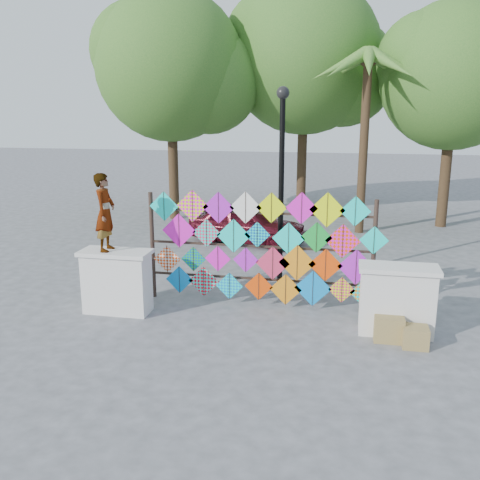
# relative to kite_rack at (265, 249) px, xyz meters

# --- Properties ---
(ground) EXTENTS (80.00, 80.00, 0.00)m
(ground) POSITION_rel_kite_rack_xyz_m (-0.14, -0.73, -1.23)
(ground) COLOR gray
(ground) RESTS_ON ground
(parapet_left) EXTENTS (1.40, 0.65, 1.28)m
(parapet_left) POSITION_rel_kite_rack_xyz_m (-2.84, -0.93, -0.58)
(parapet_left) COLOR silver
(parapet_left) RESTS_ON ground
(parapet_right) EXTENTS (1.40, 0.65, 1.28)m
(parapet_right) POSITION_rel_kite_rack_xyz_m (2.56, -0.93, -0.58)
(parapet_right) COLOR silver
(parapet_right) RESTS_ON ground
(kite_rack) EXTENTS (4.95, 0.24, 2.42)m
(kite_rack) POSITION_rel_kite_rack_xyz_m (0.00, 0.00, 0.00)
(kite_rack) COLOR #2F211A
(kite_rack) RESTS_ON ground
(tree_west) EXTENTS (5.85, 5.20, 8.01)m
(tree_west) POSITION_rel_kite_rack_xyz_m (-4.54, 8.30, 4.15)
(tree_west) COLOR #44311D
(tree_west) RESTS_ON ground
(tree_mid) EXTENTS (6.30, 5.60, 8.61)m
(tree_mid) POSITION_rel_kite_rack_xyz_m (-0.03, 10.30, 4.55)
(tree_mid) COLOR #44311D
(tree_mid) RESTS_ON ground
(tree_east) EXTENTS (5.40, 4.80, 7.42)m
(tree_east) POSITION_rel_kite_rack_xyz_m (4.95, 8.80, 3.76)
(tree_east) COLOR #44311D
(tree_east) RESTS_ON ground
(palm_tree) EXTENTS (3.62, 3.62, 5.83)m
(palm_tree) POSITION_rel_kite_rack_xyz_m (2.06, 7.27, 3.72)
(palm_tree) COLOR #44311D
(palm_tree) RESTS_ON ground
(vendor_woman) EXTENTS (0.40, 0.58, 1.53)m
(vendor_woman) POSITION_rel_kite_rack_xyz_m (-3.00, -0.93, 0.82)
(vendor_woman) COLOR #99999E
(vendor_woman) RESTS_ON parapet_left
(sedan) EXTENTS (3.81, 2.23, 1.22)m
(sedan) POSITION_rel_kite_rack_xyz_m (-1.33, 5.16, -0.62)
(sedan) COLOR #4D0D18
(sedan) RESTS_ON ground
(lamppost) EXTENTS (0.28, 0.28, 4.46)m
(lamppost) POSITION_rel_kite_rack_xyz_m (0.16, 1.27, 1.46)
(lamppost) COLOR black
(lamppost) RESTS_ON ground
(cardboard_box_near) EXTENTS (0.51, 0.46, 0.46)m
(cardboard_box_near) POSITION_rel_kite_rack_xyz_m (2.42, -1.24, -1.00)
(cardboard_box_near) COLOR #99834A
(cardboard_box_near) RESTS_ON ground
(cardboard_box_far) EXTENTS (0.43, 0.40, 0.36)m
(cardboard_box_far) POSITION_rel_kite_rack_xyz_m (2.86, -1.46, -1.05)
(cardboard_box_far) COLOR #99834A
(cardboard_box_far) RESTS_ON ground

